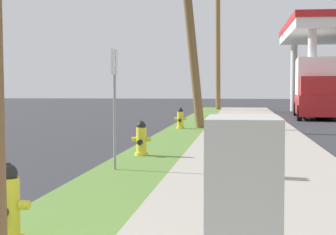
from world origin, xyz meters
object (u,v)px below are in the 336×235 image
fire_hydrant_nearest (8,207)px  fire_hydrant_second (141,140)px  truck_red_on_apron (316,89)px  utility_pole_background (218,39)px  utility_cabinet (243,219)px  fire_hydrant_third (180,119)px  street_sign_post (114,84)px  car_black_by_near_pump (321,102)px

fire_hydrant_nearest → fire_hydrant_second: 6.84m
fire_hydrant_nearest → truck_red_on_apron: 25.74m
fire_hydrant_nearest → utility_pole_background: (0.72, 32.98, 4.37)m
fire_hydrant_nearest → utility_cabinet: utility_cabinet is taller
fire_hydrant_nearest → fire_hydrant_third: (0.08, 14.94, 0.00)m
utility_pole_background → truck_red_on_apron: (5.39, -8.00, -3.32)m
fire_hydrant_third → truck_red_on_apron: truck_red_on_apron is taller
utility_pole_background → street_sign_post: 28.44m
fire_hydrant_third → car_black_by_near_pump: (6.84, 13.95, 0.28)m
car_black_by_near_pump → fire_hydrant_third: bearing=-116.1°
fire_hydrant_second → truck_red_on_apron: truck_red_on_apron is taller
fire_hydrant_third → car_black_by_near_pump: 15.54m
fire_hydrant_second → street_sign_post: size_ratio=0.35×
fire_hydrant_nearest → utility_cabinet: (2.18, -1.33, 0.26)m
utility_pole_background → car_black_by_near_pump: size_ratio=2.04×
car_black_by_near_pump → truck_red_on_apron: size_ratio=0.69×
utility_pole_background → utility_cabinet: 34.59m
fire_hydrant_nearest → street_sign_post: street_sign_post is taller
fire_hydrant_third → street_sign_post: (-0.11, -10.21, 1.19)m
street_sign_post → car_black_by_near_pump: (6.94, 24.16, -0.91)m
fire_hydrant_third → utility_pole_background: (0.64, 18.04, 4.37)m
fire_hydrant_nearest → fire_hydrant_second: (0.08, 6.84, 0.00)m
fire_hydrant_third → utility_pole_background: size_ratio=0.08×
fire_hydrant_second → fire_hydrant_third: size_ratio=1.00×
fire_hydrant_third → utility_cabinet: size_ratio=0.59×
fire_hydrant_second → truck_red_on_apron: (6.03, 18.14, 1.04)m
fire_hydrant_nearest → fire_hydrant_third: bearing=89.7°
fire_hydrant_second → truck_red_on_apron: 19.14m
fire_hydrant_third → car_black_by_near_pump: car_black_by_near_pump is taller
utility_pole_background → utility_cabinet: (1.46, -34.31, -4.11)m
car_black_by_near_pump → utility_cabinet: bearing=-98.9°
street_sign_post → car_black_by_near_pump: street_sign_post is taller
fire_hydrant_nearest → truck_red_on_apron: truck_red_on_apron is taller
fire_hydrant_second → car_black_by_near_pump: 23.08m
utility_cabinet → truck_red_on_apron: truck_red_on_apron is taller
fire_hydrant_third → car_black_by_near_pump: size_ratio=0.16×
fire_hydrant_third → street_sign_post: street_sign_post is taller
utility_cabinet → car_black_by_near_pump: bearing=81.1°
utility_cabinet → street_sign_post: size_ratio=0.59×
utility_cabinet → car_black_by_near_pump: size_ratio=0.28×
fire_hydrant_second → truck_red_on_apron: bearing=71.6°
fire_hydrant_nearest → utility_pole_background: utility_pole_background is taller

